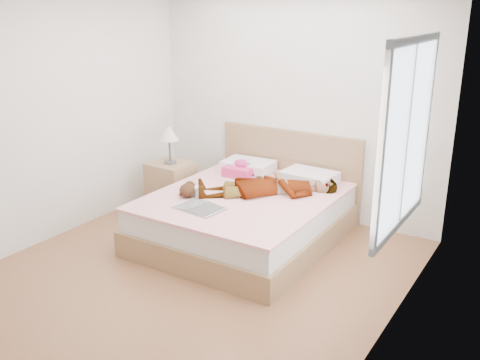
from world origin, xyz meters
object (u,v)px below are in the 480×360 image
Objects in this scene: woman at (269,183)px; phone at (248,160)px; towel at (240,169)px; plush_toy at (188,189)px; magazine at (199,208)px; coffee_mug at (199,192)px; bed at (249,213)px; nightstand at (171,183)px.

woman is 0.65m from phone.
phone is 0.14m from towel.
plush_toy is at bearing -95.27° from towel.
phone is at bearing 97.60° from magazine.
bed is at bearing 46.69° from coffee_mug.
coffee_mug is at bearing -133.31° from bed.
nightstand is at bearing -162.01° from towel.
plush_toy is at bearing -137.09° from bed.
bed is at bearing 42.91° from plush_toy.
woman is at bearing -2.69° from nightstand.
woman is 15.61× the size of phone.
coffee_mug is 0.13× the size of nightstand.
bed is 1.98× the size of nightstand.
plush_toy is (-0.30, 0.23, 0.06)m from magazine.
woman reaches higher than towel.
nightstand is (-0.89, -0.33, -0.34)m from phone.
magazine is 1.79× the size of plush_toy.
magazine is at bearing -119.42° from phone.
magazine is 3.75× the size of coffee_mug.
coffee_mug is (-0.20, 0.27, 0.04)m from magazine.
phone is 1.01m from nightstand.
coffee_mug is (-0.37, -0.39, 0.29)m from bed.
magazine is (-0.17, -0.67, 0.24)m from bed.
plush_toy is (-0.08, -0.89, 0.00)m from towel.
phone is at bearing 81.31° from plush_toy.
towel is at bearing 131.32° from bed.
phone is 0.34× the size of plush_toy.
nightstand is at bearing 163.58° from phone.
plush_toy is at bearing 143.47° from magazine.
bed is 1.24m from nightstand.
coffee_mug is 0.48× the size of plush_toy.
nightstand is (-1.39, 0.07, -0.27)m from woman.
woman is 0.85m from plush_toy.
woman reaches higher than magazine.
plush_toy is at bearing -155.08° from coffee_mug.
bed is 5.92× the size of towel.
woman is 0.40m from bed.
woman is 0.66m from towel.
bed is 15.41× the size of coffee_mug.
woman is 5.33× the size of plush_toy.
coffee_mug is at bearing -83.82° from woman.
woman is 11.15× the size of coffee_mug.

